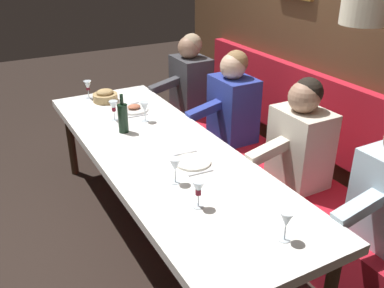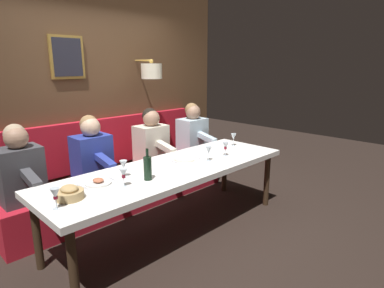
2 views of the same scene
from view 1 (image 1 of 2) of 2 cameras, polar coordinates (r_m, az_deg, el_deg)
The scene contains 17 objects.
ground_plane at distance 3.38m, azimuth -3.57°, elevation -12.11°, with size 12.00×12.00×0.00m, color black.
dining_table at distance 3.01m, azimuth -3.92°, elevation -1.86°, with size 0.90×2.80×0.74m.
banquette_bench at distance 3.64m, azimuth 9.11°, elevation -5.01°, with size 0.52×3.00×0.45m, color red.
back_wall_panel at distance 3.59m, azimuth 17.95°, elevation 13.27°, with size 0.59×4.20×2.90m.
diner_near at distance 3.09m, azimuth 14.31°, elevation 0.98°, with size 0.60×0.40×0.79m.
diner_middle at distance 3.71m, azimuth 5.46°, elevation 5.92°, with size 0.60×0.40×0.79m.
diner_far at distance 4.33m, azimuth -0.24°, elevation 9.00°, with size 0.60×0.40×0.79m.
place_setting_0 at distance 2.80m, azimuth 0.10°, elevation -2.41°, with size 0.24×0.32×0.01m.
place_setting_1 at distance 3.69m, azimuth -7.74°, elevation 4.70°, with size 0.24×0.32×0.05m.
wine_glass_0 at distance 2.54m, azimuth -2.28°, elevation -2.90°, with size 0.07×0.07×0.16m.
wine_glass_1 at distance 4.02m, azimuth -13.74°, elevation 7.52°, with size 0.07×0.07×0.16m.
wine_glass_2 at distance 2.31m, azimuth 0.85°, elevation -6.00°, with size 0.07×0.07×0.16m.
wine_glass_3 at distance 3.42m, azimuth -6.34°, elevation 4.86°, with size 0.07×0.07×0.16m.
wine_glass_4 at distance 3.48m, azimuth -10.42°, elevation 4.91°, with size 0.07×0.07×0.16m.
wine_glass_5 at distance 2.13m, azimuth 12.48°, elevation -9.90°, with size 0.07×0.07×0.16m.
wine_bottle at distance 3.25m, azimuth -9.20°, elevation 3.49°, with size 0.08×0.08×0.30m.
bread_bowl at distance 3.93m, azimuth -11.51°, elevation 6.27°, with size 0.22×0.22×0.12m.
Camera 1 is at (-1.10, -2.42, 2.08)m, focal length 39.95 mm.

